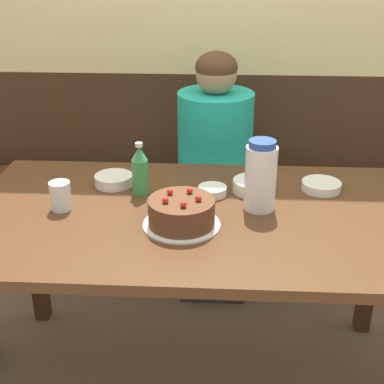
{
  "coord_description": "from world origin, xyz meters",
  "views": [
    {
      "loc": [
        0.08,
        -1.56,
        1.54
      ],
      "look_at": [
        -0.02,
        0.05,
        0.8
      ],
      "focal_mm": 50.0,
      "sensor_mm": 36.0,
      "label": 1
    }
  ],
  "objects_px": {
    "soju_bottle": "(140,170)",
    "bowl_sauce_shallow": "(253,186)",
    "bowl_soup_white": "(212,191)",
    "person_grey_tee": "(214,184)",
    "birthday_cake": "(182,213)",
    "water_pitcher": "(261,176)",
    "bowl_side_dish": "(114,180)",
    "glass_water_tall": "(60,196)",
    "bowl_rice_small": "(321,186)",
    "bench_seat": "(204,227)"
  },
  "relations": [
    {
      "from": "bench_seat",
      "to": "bowl_soup_white",
      "type": "distance_m",
      "value": 0.87
    },
    {
      "from": "soju_bottle",
      "to": "water_pitcher",
      "type": "bearing_deg",
      "value": -12.85
    },
    {
      "from": "bowl_sauce_shallow",
      "to": "glass_water_tall",
      "type": "xyz_separation_m",
      "value": [
        -0.64,
        -0.18,
        0.03
      ]
    },
    {
      "from": "bowl_rice_small",
      "to": "bench_seat",
      "type": "bearing_deg",
      "value": 124.96
    },
    {
      "from": "bowl_sauce_shallow",
      "to": "person_grey_tee",
      "type": "bearing_deg",
      "value": 105.58
    },
    {
      "from": "bowl_sauce_shallow",
      "to": "bowl_rice_small",
      "type": "bearing_deg",
      "value": 6.61
    },
    {
      "from": "birthday_cake",
      "to": "soju_bottle",
      "type": "distance_m",
      "value": 0.28
    },
    {
      "from": "bench_seat",
      "to": "glass_water_tall",
      "type": "height_order",
      "value": "glass_water_tall"
    },
    {
      "from": "bowl_rice_small",
      "to": "person_grey_tee",
      "type": "xyz_separation_m",
      "value": [
        -0.39,
        0.48,
        -0.22
      ]
    },
    {
      "from": "bowl_side_dish",
      "to": "water_pitcher",
      "type": "bearing_deg",
      "value": -17.31
    },
    {
      "from": "birthday_cake",
      "to": "glass_water_tall",
      "type": "xyz_separation_m",
      "value": [
        -0.41,
        0.09,
        0.0
      ]
    },
    {
      "from": "soju_bottle",
      "to": "bowl_rice_small",
      "type": "distance_m",
      "value": 0.65
    },
    {
      "from": "birthday_cake",
      "to": "person_grey_tee",
      "type": "relative_size",
      "value": 0.21
    },
    {
      "from": "bench_seat",
      "to": "bowl_side_dish",
      "type": "relative_size",
      "value": 18.13
    },
    {
      "from": "soju_bottle",
      "to": "bowl_sauce_shallow",
      "type": "relative_size",
      "value": 1.34
    },
    {
      "from": "bowl_soup_white",
      "to": "water_pitcher",
      "type": "bearing_deg",
      "value": -31.69
    },
    {
      "from": "bowl_side_dish",
      "to": "person_grey_tee",
      "type": "height_order",
      "value": "person_grey_tee"
    },
    {
      "from": "bench_seat",
      "to": "soju_bottle",
      "type": "bearing_deg",
      "value": -106.23
    },
    {
      "from": "soju_bottle",
      "to": "bowl_sauce_shallow",
      "type": "height_order",
      "value": "soju_bottle"
    },
    {
      "from": "bowl_soup_white",
      "to": "person_grey_tee",
      "type": "xyz_separation_m",
      "value": [
        -0.0,
        0.54,
        -0.22
      ]
    },
    {
      "from": "water_pitcher",
      "to": "person_grey_tee",
      "type": "bearing_deg",
      "value": 103.79
    },
    {
      "from": "bowl_rice_small",
      "to": "glass_water_tall",
      "type": "relative_size",
      "value": 1.46
    },
    {
      "from": "birthday_cake",
      "to": "bowl_sauce_shallow",
      "type": "relative_size",
      "value": 1.73
    },
    {
      "from": "bench_seat",
      "to": "bowl_soup_white",
      "type": "bearing_deg",
      "value": -85.87
    },
    {
      "from": "water_pitcher",
      "to": "bowl_sauce_shallow",
      "type": "xyz_separation_m",
      "value": [
        -0.02,
        0.13,
        -0.09
      ]
    },
    {
      "from": "bowl_soup_white",
      "to": "glass_water_tall",
      "type": "bearing_deg",
      "value": -164.1
    },
    {
      "from": "water_pitcher",
      "to": "bowl_soup_white",
      "type": "distance_m",
      "value": 0.21
    },
    {
      "from": "glass_water_tall",
      "to": "person_grey_tee",
      "type": "bearing_deg",
      "value": 54.11
    },
    {
      "from": "soju_bottle",
      "to": "bench_seat",
      "type": "bearing_deg",
      "value": 73.77
    },
    {
      "from": "person_grey_tee",
      "to": "glass_water_tall",
      "type": "bearing_deg",
      "value": -35.89
    },
    {
      "from": "bowl_side_dish",
      "to": "glass_water_tall",
      "type": "relative_size",
      "value": 1.44
    },
    {
      "from": "water_pitcher",
      "to": "bowl_rice_small",
      "type": "relative_size",
      "value": 1.7
    },
    {
      "from": "bowl_soup_white",
      "to": "glass_water_tall",
      "type": "height_order",
      "value": "glass_water_tall"
    },
    {
      "from": "bench_seat",
      "to": "birthday_cake",
      "type": "relative_size",
      "value": 10.29
    },
    {
      "from": "bowl_rice_small",
      "to": "person_grey_tee",
      "type": "distance_m",
      "value": 0.66
    },
    {
      "from": "soju_bottle",
      "to": "bowl_sauce_shallow",
      "type": "xyz_separation_m",
      "value": [
        0.39,
        0.04,
        -0.07
      ]
    },
    {
      "from": "birthday_cake",
      "to": "bowl_sauce_shallow",
      "type": "xyz_separation_m",
      "value": [
        0.23,
        0.27,
        -0.02
      ]
    },
    {
      "from": "bowl_soup_white",
      "to": "birthday_cake",
      "type": "bearing_deg",
      "value": -111.38
    },
    {
      "from": "bench_seat",
      "to": "bowl_soup_white",
      "type": "height_order",
      "value": "bowl_soup_white"
    },
    {
      "from": "soju_bottle",
      "to": "bowl_soup_white",
      "type": "height_order",
      "value": "soju_bottle"
    },
    {
      "from": "bowl_soup_white",
      "to": "bowl_sauce_shallow",
      "type": "bearing_deg",
      "value": 13.82
    },
    {
      "from": "water_pitcher",
      "to": "glass_water_tall",
      "type": "xyz_separation_m",
      "value": [
        -0.65,
        -0.04,
        -0.07
      ]
    },
    {
      "from": "bowl_side_dish",
      "to": "person_grey_tee",
      "type": "distance_m",
      "value": 0.64
    },
    {
      "from": "water_pitcher",
      "to": "bowl_side_dish",
      "type": "bearing_deg",
      "value": 162.69
    },
    {
      "from": "water_pitcher",
      "to": "bowl_side_dish",
      "type": "distance_m",
      "value": 0.55
    },
    {
      "from": "bowl_side_dish",
      "to": "soju_bottle",
      "type": "bearing_deg",
      "value": -32.01
    },
    {
      "from": "soju_bottle",
      "to": "bowl_side_dish",
      "type": "xyz_separation_m",
      "value": [
        -0.11,
        0.07,
        -0.07
      ]
    },
    {
      "from": "bowl_sauce_shallow",
      "to": "person_grey_tee",
      "type": "distance_m",
      "value": 0.58
    },
    {
      "from": "birthday_cake",
      "to": "person_grey_tee",
      "type": "distance_m",
      "value": 0.82
    },
    {
      "from": "bowl_soup_white",
      "to": "person_grey_tee",
      "type": "distance_m",
      "value": 0.59
    }
  ]
}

